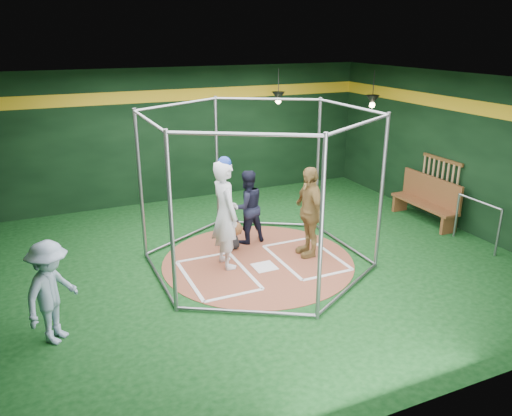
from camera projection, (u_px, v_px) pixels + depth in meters
name	position (u px, v px, depth m)	size (l,w,h in m)	color
room_shell	(258.00, 177.00, 9.38)	(10.10, 9.10, 3.53)	black
clay_disc	(258.00, 261.00, 9.95)	(3.80, 3.80, 0.01)	brown
home_plate	(264.00, 267.00, 9.69)	(0.43, 0.43, 0.01)	white
batter_box_left	(217.00, 275.00, 9.37)	(1.17, 1.77, 0.01)	white
batter_box_right	(306.00, 257.00, 10.10)	(1.17, 1.77, 0.01)	white
batting_cage	(258.00, 190.00, 9.46)	(4.05, 4.67, 3.00)	gray
bat_rack	(440.00, 178.00, 11.84)	(0.07, 1.25, 0.98)	brown
pendant_lamp_near	(278.00, 96.00, 12.99)	(0.34, 0.34, 0.90)	black
pendant_lamp_far	(372.00, 100.00, 12.30)	(0.34, 0.34, 0.90)	black
batter_figure	(225.00, 213.00, 9.44)	(0.53, 0.78, 2.18)	silver
visitor_leopard	(309.00, 212.00, 9.96)	(1.08, 0.45, 1.85)	tan
catcher_figure	(232.00, 228.00, 10.34)	(0.50, 0.58, 0.91)	black
umpire	(247.00, 207.00, 10.62)	(0.78, 0.60, 1.60)	black
bystander_blue	(51.00, 292.00, 7.17)	(1.02, 0.59, 1.58)	#93A8C2
dugout_bench	(427.00, 199.00, 11.92)	(0.44, 1.89, 1.10)	brown
steel_railing	(478.00, 216.00, 10.48)	(0.05, 1.17, 1.01)	gray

